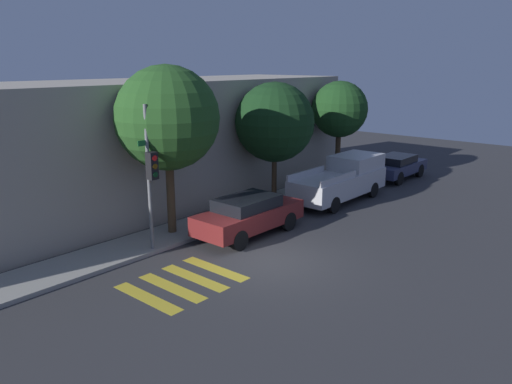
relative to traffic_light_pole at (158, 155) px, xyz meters
name	(u,v)px	position (x,y,z in m)	size (l,w,h in m)	color
ground_plane	(267,260)	(1.65, -3.37, -3.34)	(60.00, 60.00, 0.00)	#333335
sidewalk	(183,231)	(1.65, 0.84, -3.27)	(26.00, 2.02, 0.14)	gray
building_row	(111,148)	(1.65, 5.25, -0.57)	(26.00, 6.00, 5.54)	#A89E8E
crosswalk	(183,282)	(-1.29, -2.57, -3.34)	(3.09, 2.60, 0.00)	gold
traffic_light_pole	(158,155)	(0.00, 0.00, 0.00)	(1.98, 0.56, 5.03)	slate
sedan_near_corner	(249,215)	(3.09, -1.27, -2.53)	(4.52, 1.78, 1.51)	maroon
pickup_truck	(342,179)	(9.68, -1.27, -2.33)	(5.63, 1.98, 2.00)	#BCBCC1
sedan_middle	(397,166)	(15.43, -1.27, -2.61)	(4.23, 1.76, 1.33)	#2D3351
tree_near_corner	(167,118)	(1.22, 0.92, 1.04)	(3.74, 3.74, 6.26)	#4C3823
tree_midblock	(275,122)	(7.32, 0.92, 0.36)	(3.57, 3.57, 5.49)	#4C3823
tree_far_end	(340,110)	(12.77, 0.92, 0.55)	(2.95, 2.95, 5.38)	#4C3823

